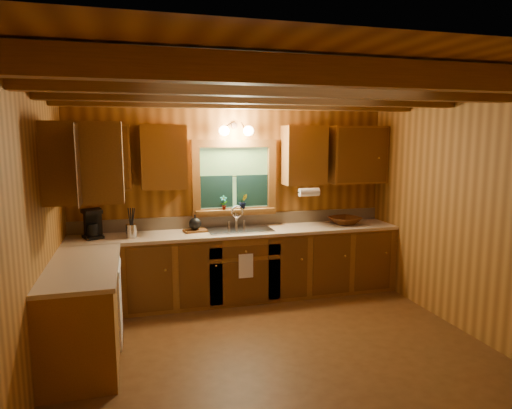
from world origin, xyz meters
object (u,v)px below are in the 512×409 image
object	(u,v)px
sink	(239,233)
coffee_maker	(93,224)
cutting_board	(195,231)
wicker_basket	(345,221)

from	to	relation	value
sink	coffee_maker	world-z (taller)	coffee_maker
sink	cutting_board	world-z (taller)	sink
coffee_maker	cutting_board	world-z (taller)	coffee_maker
sink	coffee_maker	size ratio (longest dim) A/B	2.37
sink	coffee_maker	bearing A→B (deg)	178.74
cutting_board	coffee_maker	bearing A→B (deg)	171.37
coffee_maker	cutting_board	xyz separation A→B (m)	(1.21, 0.02, -0.16)
sink	coffee_maker	xyz separation A→B (m)	(-1.77, 0.04, 0.21)
coffee_maker	cutting_board	size ratio (longest dim) A/B	1.26
coffee_maker	wicker_basket	bearing A→B (deg)	-22.72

